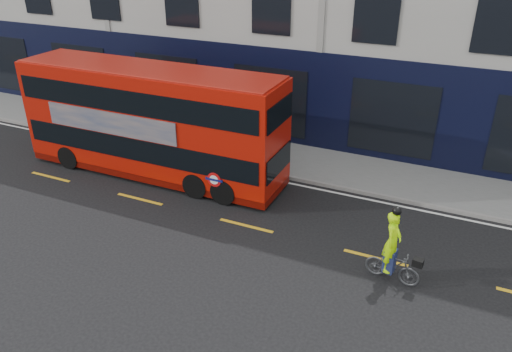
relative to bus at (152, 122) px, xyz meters
The scene contains 7 objects.
ground 6.11m from the bus, 36.56° to the right, with size 120.00×120.00×0.00m, color black.
pavement 5.89m from the bus, 33.54° to the left, with size 60.00×3.00×0.12m, color gray.
kerb 5.27m from the bus, 18.71° to the left, with size 60.00×0.12×0.13m, color gray.
road_edge_line 5.21m from the bus, 15.32° to the left, with size 58.00×0.10×0.01m, color silver.
lane_dashes 5.41m from the bus, 22.66° to the right, with size 58.00×0.12×0.01m, color gold, non-canonical shape.
bus is the anchor object (origin of this frame).
cyclist 9.64m from the bus, 16.59° to the right, with size 1.48×0.66×2.19m.
Camera 1 is at (5.71, -10.24, 8.31)m, focal length 35.00 mm.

